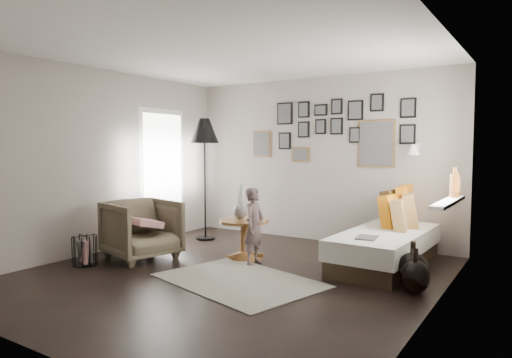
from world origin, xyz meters
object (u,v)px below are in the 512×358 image
Objects in this scene: pedestal_table at (244,240)px; child at (254,226)px; daybed at (388,241)px; floor_lamp at (205,135)px; armchair at (142,229)px; magazine_basket at (85,251)px; demijohn_large at (412,271)px; demijohn_small at (415,276)px; vase at (240,208)px.

child is at bearing -34.63° from pedestal_table.
child reaches higher than pedestal_table.
child is at bearing -146.34° from daybed.
floor_lamp reaches higher than daybed.
armchair reaches higher than pedestal_table.
pedestal_table is at bearing 42.63° from magazine_basket.
daybed reaches higher than armchair.
demijohn_large is 1.98m from child.
armchair is at bearing -172.10° from demijohn_small.
floor_lamp is 2.14m from child.
daybed is at bearing 20.11° from vase.
daybed is 3.86m from magazine_basket.
daybed reaches higher than pedestal_table.
armchair is 0.76m from magazine_basket.
pedestal_table is at bearing -42.45° from armchair.
floor_lamp is 5.27× the size of magazine_basket.
floor_lamp reaches higher than demijohn_small.
vase is at bearing 165.96° from pedestal_table.
demijohn_large is at bearing -66.02° from armchair.
pedestal_table is 0.44m from child.
daybed is 2.10× the size of child.
vase is at bearing 44.59° from magazine_basket.
child is (-1.96, -0.04, 0.29)m from demijohn_large.
demijohn_small reaches higher than magazine_basket.
child is at bearing -30.32° from floor_lamp.
demijohn_large is at bearing -4.42° from vase.
pedestal_table is at bearing 50.26° from child.
armchair is (-1.14, -0.76, 0.15)m from pedestal_table.
demijohn_small is at bearing -7.18° from vase.
pedestal_table is 0.34× the size of floor_lamp.
daybed is at bearing -49.39° from armchair.
vase is at bearing -39.81° from armchair.
vase reaches higher than child.
vase is 2.07m from magazine_basket.
armchair is 0.88× the size of child.
magazine_basket is at bearing -135.41° from vase.
floor_lamp is at bearing 149.83° from vase.
pedestal_table is at bearing 175.93° from demijohn_large.
demijohn_large is at bearing -56.68° from daybed.
floor_lamp is at bearing 164.62° from demijohn_small.
pedestal_table is 2.03m from floor_lamp.
vase is at bearing 172.82° from demijohn_small.
pedestal_table is 2.05m from magazine_basket.
armchair is 1.95m from floor_lamp.
demijohn_small is 2.04m from child.
floor_lamp is (-1.24, 0.70, 1.44)m from pedestal_table.
pedestal_table is 1.42× the size of demijohn_small.
vase reaches higher than daybed.
pedestal_table is 0.68× the size of child.
vase is 1.69m from floor_lamp.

